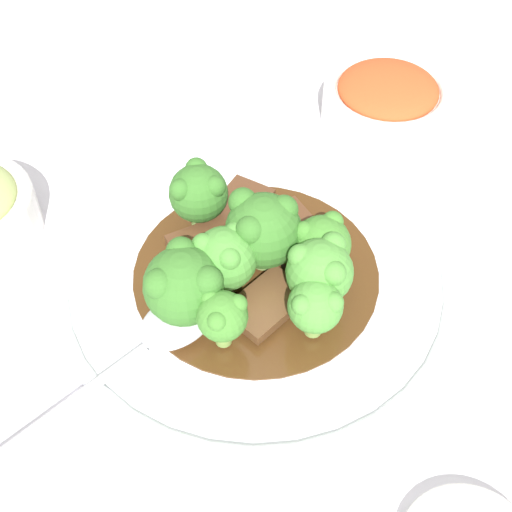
{
  "coord_description": "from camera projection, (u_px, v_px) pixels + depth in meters",
  "views": [
    {
      "loc": [
        -0.27,
        -0.19,
        0.43
      ],
      "look_at": [
        0.0,
        0.0,
        0.03
      ],
      "focal_mm": 50.0,
      "sensor_mm": 36.0,
      "label": 1
    }
  ],
  "objects": [
    {
      "name": "broccoli_floret_3",
      "position": [
        321.0,
        269.0,
        0.48
      ],
      "size": [
        0.05,
        0.05,
        0.06
      ],
      "color": "#8EB756",
      "rests_on": "main_plate"
    },
    {
      "name": "broccoli_floret_1",
      "position": [
        184.0,
        284.0,
        0.48
      ],
      "size": [
        0.06,
        0.06,
        0.06
      ],
      "color": "#8EB756",
      "rests_on": "main_plate"
    },
    {
      "name": "broccoli_floret_0",
      "position": [
        322.0,
        243.0,
        0.51
      ],
      "size": [
        0.04,
        0.04,
        0.05
      ],
      "color": "#7FA84C",
      "rests_on": "main_plate"
    },
    {
      "name": "beef_strip_2",
      "position": [
        297.0,
        231.0,
        0.55
      ],
      "size": [
        0.05,
        0.07,
        0.01
      ],
      "color": "#56331E",
      "rests_on": "main_plate"
    },
    {
      "name": "beef_strip_3",
      "position": [
        267.0,
        303.0,
        0.5
      ],
      "size": [
        0.06,
        0.05,
        0.01
      ],
      "color": "brown",
      "rests_on": "main_plate"
    },
    {
      "name": "ground_plane",
      "position": [
        256.0,
        285.0,
        0.54
      ],
      "size": [
        4.0,
        4.0,
        0.0
      ],
      "primitive_type": "plane",
      "color": "silver"
    },
    {
      "name": "side_bowl_kimchi",
      "position": [
        386.0,
        100.0,
        0.65
      ],
      "size": [
        0.12,
        0.12,
        0.05
      ],
      "color": "white",
      "rests_on": "ground_plane"
    },
    {
      "name": "beef_strip_1",
      "position": [
        237.0,
        210.0,
        0.56
      ],
      "size": [
        0.07,
        0.04,
        0.01
      ],
      "color": "#56331E",
      "rests_on": "main_plate"
    },
    {
      "name": "broccoli_floret_6",
      "position": [
        225.0,
        257.0,
        0.49
      ],
      "size": [
        0.05,
        0.05,
        0.05
      ],
      "color": "#7FA84C",
      "rests_on": "main_plate"
    },
    {
      "name": "main_plate",
      "position": [
        256.0,
        277.0,
        0.54
      ],
      "size": [
        0.3,
        0.3,
        0.02
      ],
      "color": "white",
      "rests_on": "ground_plane"
    },
    {
      "name": "broccoli_floret_2",
      "position": [
        260.0,
        228.0,
        0.51
      ],
      "size": [
        0.06,
        0.06,
        0.06
      ],
      "color": "#8EB756",
      "rests_on": "main_plate"
    },
    {
      "name": "beef_strip_0",
      "position": [
        201.0,
        244.0,
        0.54
      ],
      "size": [
        0.06,
        0.05,
        0.01
      ],
      "color": "#56331E",
      "rests_on": "main_plate"
    },
    {
      "name": "broccoli_floret_7",
      "position": [
        198.0,
        192.0,
        0.53
      ],
      "size": [
        0.04,
        0.04,
        0.06
      ],
      "color": "#7FA84C",
      "rests_on": "main_plate"
    },
    {
      "name": "broccoli_floret_4",
      "position": [
        315.0,
        305.0,
        0.47
      ],
      "size": [
        0.04,
        0.04,
        0.05
      ],
      "color": "#7FA84C",
      "rests_on": "main_plate"
    },
    {
      "name": "broccoli_floret_5",
      "position": [
        222.0,
        316.0,
        0.46
      ],
      "size": [
        0.03,
        0.03,
        0.05
      ],
      "color": "#7FA84C",
      "rests_on": "main_plate"
    },
    {
      "name": "serving_spoon",
      "position": [
        153.0,
        339.0,
        0.48
      ],
      "size": [
        0.23,
        0.07,
        0.01
      ],
      "color": "silver",
      "rests_on": "main_plate"
    }
  ]
}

